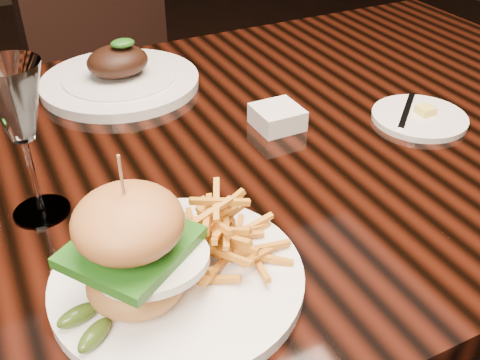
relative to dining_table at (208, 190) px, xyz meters
name	(u,v)px	position (x,y,z in m)	size (l,w,h in m)	color
dining_table	(208,190)	(0.00, 0.00, 0.00)	(1.60, 0.90, 0.75)	black
burger_plate	(173,251)	(-0.15, -0.25, 0.13)	(0.28, 0.28, 0.19)	white
side_saucer	(419,117)	(0.35, -0.07, 0.08)	(0.16, 0.16, 0.02)	white
ramekin	(277,117)	(0.13, 0.01, 0.09)	(0.07, 0.07, 0.03)	white
wine_glass	(16,108)	(-0.25, -0.05, 0.23)	(0.08, 0.08, 0.21)	white
far_dish	(120,78)	(-0.05, 0.27, 0.09)	(0.29, 0.29, 0.09)	white
chair_far	(121,62)	(0.11, 0.89, -0.13)	(0.56, 0.56, 0.95)	black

